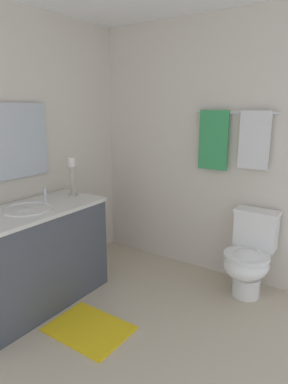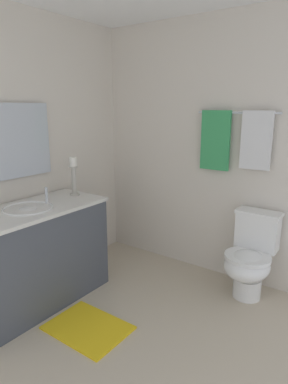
# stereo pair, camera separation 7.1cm
# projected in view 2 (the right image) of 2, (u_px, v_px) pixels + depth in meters

# --- Properties ---
(floor) EXTENTS (2.43, 2.91, 0.02)m
(floor) POSITION_uv_depth(u_px,v_px,m) (114.00, 344.00, 2.41)
(floor) COLOR beige
(floor) RESTS_ON ground
(wall_back) EXTENTS (2.43, 0.04, 2.45)m
(wall_back) POSITION_uv_depth(u_px,v_px,m) (210.00, 151.00, 3.25)
(wall_back) COLOR silver
(wall_back) RESTS_ON ground
(vanity_cabinet) EXTENTS (0.58, 1.29, 0.84)m
(vanity_cabinet) POSITION_uv_depth(u_px,v_px,m) (32.00, 257.00, 2.82)
(vanity_cabinet) COLOR #474C56
(vanity_cabinet) RESTS_ON ground
(sink_basin) EXTENTS (0.40, 0.40, 0.24)m
(sink_basin) POSITION_uv_depth(u_px,v_px,m) (29.00, 213.00, 2.72)
(sink_basin) COLOR white
(sink_basin) RESTS_ON vanity_cabinet
(mirror) EXTENTS (0.02, 0.94, 0.63)m
(mirror) POSITION_uv_depth(u_px,v_px,m) (1.00, 142.00, 2.75)
(mirror) COLOR silver
(candle_holder_tall) EXTENTS (0.09, 0.09, 0.35)m
(candle_holder_tall) POSITION_uv_depth(u_px,v_px,m) (74.00, 175.00, 3.09)
(candle_holder_tall) COLOR #B7B2A5
(candle_holder_tall) RESTS_ON vanity_cabinet
(toilet) EXTENTS (0.39, 0.54, 0.75)m
(toilet) POSITION_uv_depth(u_px,v_px,m) (250.00, 258.00, 2.93)
(toilet) COLOR white
(toilet) RESTS_ON ground
(towel_bar) EXTENTS (0.75, 0.02, 0.02)m
(towel_bar) POSITION_uv_depth(u_px,v_px,m) (238.00, 113.00, 2.96)
(towel_bar) COLOR silver
(towel_near_vanity) EXTENTS (0.28, 0.03, 0.54)m
(towel_near_vanity) POSITION_uv_depth(u_px,v_px,m) (215.00, 141.00, 3.11)
(towel_near_vanity) COLOR #389E59
(towel_near_vanity) RESTS_ON towel_bar
(towel_center) EXTENTS (0.26, 0.03, 0.50)m
(towel_center) POSITION_uv_depth(u_px,v_px,m) (256.00, 140.00, 2.90)
(towel_center) COLOR white
(towel_center) RESTS_ON towel_bar
(bath_mat) EXTENTS (0.60, 0.44, 0.02)m
(bath_mat) POSITION_uv_depth(u_px,v_px,m) (88.00, 328.00, 2.56)
(bath_mat) COLOR yellow
(bath_mat) RESTS_ON ground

